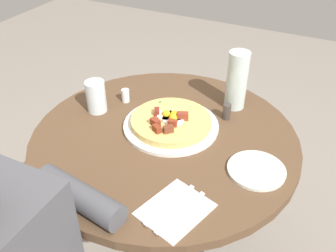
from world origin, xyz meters
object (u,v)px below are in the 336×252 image
pepper_shaker (227,112)px  dining_table (165,175)px  bread_plate (256,170)px  water_glass (96,96)px  pizza_plate (172,126)px  knife (181,212)px  breakfast_pizza (171,121)px  fork (170,205)px  water_bottle (237,80)px  salt_shaker (126,96)px

pepper_shaker → dining_table: bearing=140.7°
bread_plate → water_glass: bearing=83.9°
dining_table → pizza_plate: (0.05, -0.00, 0.18)m
knife → water_glass: water_glass is taller
breakfast_pizza → pepper_shaker: size_ratio=4.81×
breakfast_pizza → water_glass: bearing=94.6°
pizza_plate → fork: bearing=-154.8°
water_bottle → pizza_plate: bearing=146.5°
dining_table → salt_shaker: (0.12, 0.22, 0.20)m
salt_shaker → water_glass: bearing=149.0°
pizza_plate → breakfast_pizza: bearing=169.8°
pizza_plate → water_bottle: bearing=-33.5°
breakfast_pizza → fork: bearing=-154.7°
water_bottle → fork: bearing=-179.6°
salt_shaker → breakfast_pizza: bearing=-108.4°
knife → water_glass: (0.30, 0.46, 0.05)m
water_bottle → salt_shaker: (-0.14, 0.36, -0.08)m
fork → breakfast_pizza: bearing=-138.0°
dining_table → knife: bearing=-146.2°
breakfast_pizza → fork: breakfast_pizza is taller
breakfast_pizza → water_bottle: water_bottle is taller
pizza_plate → knife: 0.37m
pizza_plate → salt_shaker: (0.07, 0.22, 0.02)m
bread_plate → water_glass: water_glass is taller
salt_shaker → knife: bearing=-134.5°
knife → water_bottle: 0.55m
pizza_plate → water_bottle: water_bottle is taller
dining_table → pepper_shaker: 0.31m
pizza_plate → bread_plate: 0.32m
dining_table → pepper_shaker: pepper_shaker is taller
fork → knife: bearing=90.0°
pizza_plate → fork: size_ratio=1.74×
fork → salt_shaker: bearing=-119.6°
dining_table → water_bottle: (0.27, -0.15, 0.28)m
fork → water_glass: (0.29, 0.43, 0.05)m
water_glass → fork: bearing=-124.3°
pizza_plate → dining_table: bearing=177.6°
knife → salt_shaker: size_ratio=3.70×
knife → water_bottle: size_ratio=0.87×
fork → pepper_shaker: (0.44, 0.00, 0.02)m
bread_plate → knife: bread_plate is taller
water_bottle → salt_shaker: 0.40m
fork → salt_shaker: 0.53m
bread_plate → water_bottle: bearing=28.7°
dining_table → salt_shaker: bearing=61.1°
fork → knife: same height
breakfast_pizza → water_bottle: 0.27m
breakfast_pizza → knife: (-0.32, -0.18, -0.02)m
fork → water_glass: water_glass is taller
knife → salt_shaker: (0.40, 0.40, 0.02)m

